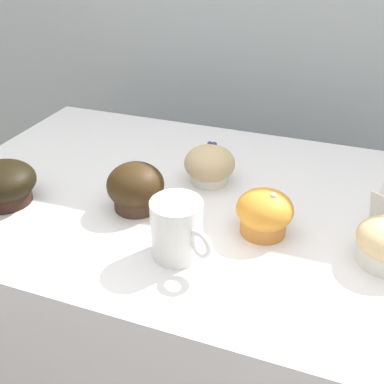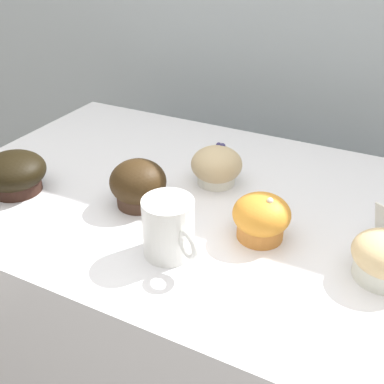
{
  "view_description": "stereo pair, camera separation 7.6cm",
  "coord_description": "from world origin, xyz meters",
  "px_view_note": "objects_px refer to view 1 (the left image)",
  "views": [
    {
      "loc": [
        0.23,
        -0.67,
        1.38
      ],
      "look_at": [
        0.01,
        -0.06,
        0.98
      ],
      "focal_mm": 42.0,
      "sensor_mm": 36.0,
      "label": 1
    },
    {
      "loc": [
        0.3,
        -0.64,
        1.38
      ],
      "look_at": [
        0.01,
        -0.06,
        0.98
      ],
      "focal_mm": 42.0,
      "sensor_mm": 36.0,
      "label": 2
    }
  ],
  "objects_px": {
    "muffin_front_left": "(208,165)",
    "coffee_cup": "(177,228)",
    "muffin_front_right": "(3,184)",
    "muffin_back_right": "(136,188)",
    "muffin_back_left": "(264,213)"
  },
  "relations": [
    {
      "from": "muffin_back_left",
      "to": "muffin_front_left",
      "type": "bearing_deg",
      "value": 136.88
    },
    {
      "from": "muffin_front_left",
      "to": "muffin_back_right",
      "type": "bearing_deg",
      "value": -123.79
    },
    {
      "from": "muffin_front_left",
      "to": "muffin_front_right",
      "type": "height_order",
      "value": "muffin_front_right"
    },
    {
      "from": "muffin_front_left",
      "to": "coffee_cup",
      "type": "bearing_deg",
      "value": -83.06
    },
    {
      "from": "muffin_back_right",
      "to": "muffin_front_right",
      "type": "bearing_deg",
      "value": -164.44
    },
    {
      "from": "muffin_back_right",
      "to": "coffee_cup",
      "type": "height_order",
      "value": "coffee_cup"
    },
    {
      "from": "muffin_back_right",
      "to": "coffee_cup",
      "type": "xyz_separation_m",
      "value": [
        0.12,
        -0.1,
        0.01
      ]
    },
    {
      "from": "muffin_back_right",
      "to": "muffin_back_left",
      "type": "bearing_deg",
      "value": 0.92
    },
    {
      "from": "muffin_front_right",
      "to": "muffin_back_left",
      "type": "bearing_deg",
      "value": 8.44
    },
    {
      "from": "muffin_back_left",
      "to": "muffin_back_right",
      "type": "xyz_separation_m",
      "value": [
        -0.23,
        -0.0,
        0.0
      ]
    },
    {
      "from": "coffee_cup",
      "to": "muffin_front_right",
      "type": "bearing_deg",
      "value": 174.6
    },
    {
      "from": "muffin_back_left",
      "to": "muffin_back_right",
      "type": "height_order",
      "value": "muffin_back_right"
    },
    {
      "from": "muffin_back_left",
      "to": "muffin_front_left",
      "type": "distance_m",
      "value": 0.19
    },
    {
      "from": "muffin_front_right",
      "to": "coffee_cup",
      "type": "xyz_separation_m",
      "value": [
        0.35,
        -0.03,
        0.01
      ]
    },
    {
      "from": "muffin_back_left",
      "to": "coffee_cup",
      "type": "distance_m",
      "value": 0.15
    }
  ]
}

